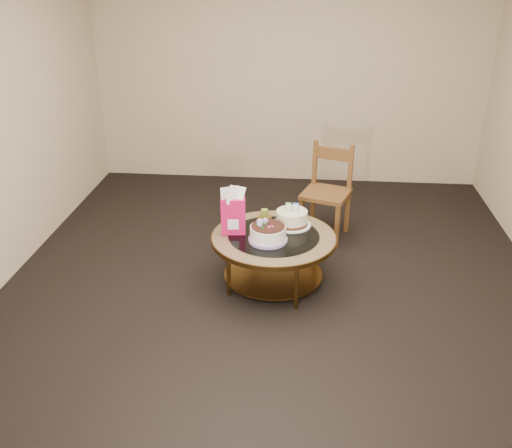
# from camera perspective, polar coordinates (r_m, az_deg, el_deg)

# --- Properties ---
(ground) EXTENTS (5.00, 5.00, 0.00)m
(ground) POSITION_cam_1_polar(r_m,az_deg,el_deg) (4.83, 1.72, -5.99)
(ground) COLOR black
(ground) RESTS_ON ground
(room_walls) EXTENTS (4.52, 5.02, 2.61)m
(room_walls) POSITION_cam_1_polar(r_m,az_deg,el_deg) (4.23, 1.99, 12.10)
(room_walls) COLOR #C6B595
(room_walls) RESTS_ON ground
(coffee_table) EXTENTS (1.02, 1.02, 0.46)m
(coffee_table) POSITION_cam_1_polar(r_m,az_deg,el_deg) (4.64, 1.78, -2.01)
(coffee_table) COLOR brown
(coffee_table) RESTS_ON ground
(decorated_cake) EXTENTS (0.31, 0.31, 0.18)m
(decorated_cake) POSITION_cam_1_polar(r_m,az_deg,el_deg) (4.49, 1.19, -1.01)
(decorated_cake) COLOR #9C85BC
(decorated_cake) RESTS_ON coffee_table
(cream_cake) EXTENTS (0.32, 0.32, 0.21)m
(cream_cake) POSITION_cam_1_polar(r_m,az_deg,el_deg) (4.75, 3.60, 0.56)
(cream_cake) COLOR white
(cream_cake) RESTS_ON coffee_table
(gift_bag) EXTENTS (0.21, 0.16, 0.39)m
(gift_bag) POSITION_cam_1_polar(r_m,az_deg,el_deg) (4.57, -2.30, 1.32)
(gift_bag) COLOR #DA145C
(gift_bag) RESTS_ON coffee_table
(pillar_candle) EXTENTS (0.13, 0.13, 0.09)m
(pillar_candle) POSITION_cam_1_polar(r_m,az_deg,el_deg) (4.88, 0.85, 0.87)
(pillar_candle) COLOR #C8B552
(pillar_candle) RESTS_ON coffee_table
(dining_chair) EXTENTS (0.52, 0.52, 0.90)m
(dining_chair) POSITION_cam_1_polar(r_m,az_deg,el_deg) (5.51, 7.11, 3.25)
(dining_chair) COLOR brown
(dining_chair) RESTS_ON ground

